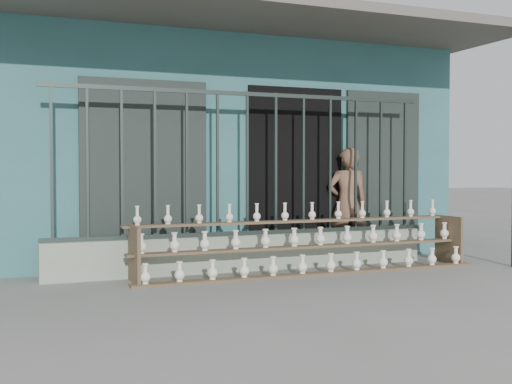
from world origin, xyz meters
name	(u,v)px	position (x,y,z in m)	size (l,w,h in m)	color
ground	(290,288)	(0.00, 0.00, 0.00)	(60.00, 60.00, 0.00)	slate
workshop_building	(185,149)	(0.00, 4.23, 1.62)	(7.40, 6.60, 3.21)	#316567
parapet_wall	(247,253)	(0.00, 1.30, 0.23)	(5.00, 0.20, 0.45)	#92A18A
security_fence	(247,163)	(0.00, 1.30, 1.35)	(5.00, 0.04, 1.80)	#283330
shelf_rack	(308,243)	(0.65, 0.89, 0.36)	(4.50, 0.68, 0.85)	brown
elderly_woman	(348,204)	(1.63, 1.62, 0.79)	(0.58, 0.38, 1.58)	brown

